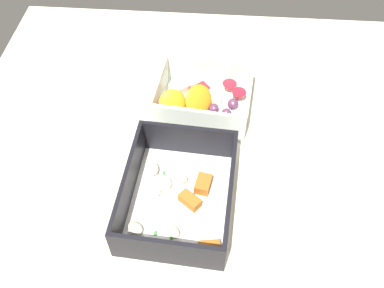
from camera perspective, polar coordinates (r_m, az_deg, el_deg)
The scene contains 3 objects.
table_surface at distance 68.40cm, azimuth 0.27°, elevation -2.63°, with size 80.00×80.00×2.00cm, color beige.
pasta_container at distance 61.31cm, azimuth -1.79°, elevation -7.03°, with size 20.38×16.39×6.61cm.
fruit_bowl at distance 73.47cm, azimuth 1.48°, elevation 6.01°, with size 14.65×17.24×5.95cm.
Camera 1 is at (40.27, 2.76, 56.22)cm, focal length 39.46 mm.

